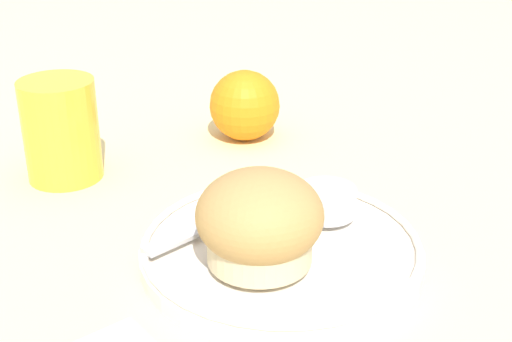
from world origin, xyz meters
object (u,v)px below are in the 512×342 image
object	(u,v)px
muffin	(260,222)
orange_fruit	(245,105)
juice_glass	(61,130)
butter_knife	(232,215)

from	to	relation	value
muffin	orange_fruit	xyz separation A→B (m)	(0.17, 0.23, -0.01)
muffin	juice_glass	xyz separation A→B (m)	(-0.03, 0.27, -0.00)
butter_knife	orange_fruit	xyz separation A→B (m)	(0.14, 0.17, 0.02)
muffin	juice_glass	bearing A→B (deg)	97.08
butter_knife	muffin	bearing A→B (deg)	-114.35
butter_knife	juice_glass	distance (m)	0.21
muffin	orange_fruit	world-z (taller)	muffin
muffin	juice_glass	size ratio (longest dim) A/B	0.95
juice_glass	muffin	bearing A→B (deg)	-82.92
juice_glass	orange_fruit	bearing A→B (deg)	-9.50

